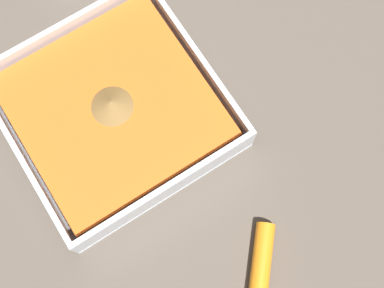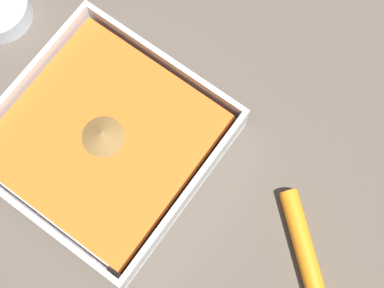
{
  "view_description": "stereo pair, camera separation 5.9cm",
  "coord_description": "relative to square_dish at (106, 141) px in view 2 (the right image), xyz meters",
  "views": [
    {
      "loc": [
        -0.22,
        0.08,
        0.59
      ],
      "look_at": [
        -0.09,
        -0.0,
        0.03
      ],
      "focal_mm": 50.0,
      "sensor_mm": 36.0,
      "label": 1
    },
    {
      "loc": [
        -0.18,
        0.12,
        0.59
      ],
      "look_at": [
        -0.09,
        -0.0,
        0.03
      ],
      "focal_mm": 50.0,
      "sensor_mm": 36.0,
      "label": 2
    }
  ],
  "objects": [
    {
      "name": "square_dish",
      "position": [
        0.0,
        0.0,
        0.0
      ],
      "size": [
        0.23,
        0.23,
        0.05
      ],
      "color": "silver",
      "rests_on": "ground_plane"
    },
    {
      "name": "ground_plane",
      "position": [
        0.01,
        -0.05,
        -0.02
      ],
      "size": [
        4.0,
        4.0,
        0.0
      ],
      "primitive_type": "plane",
      "color": "brown"
    }
  ]
}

